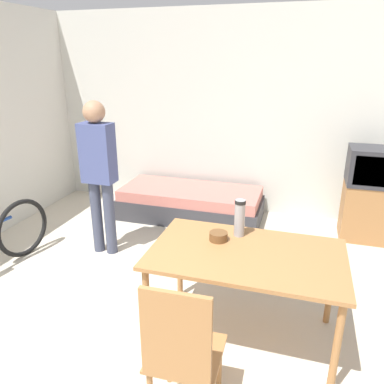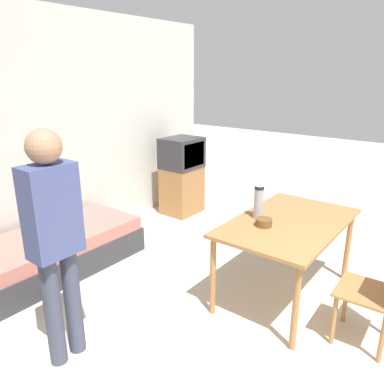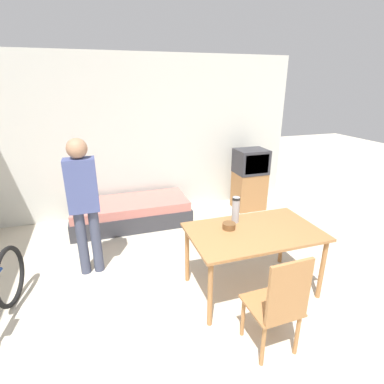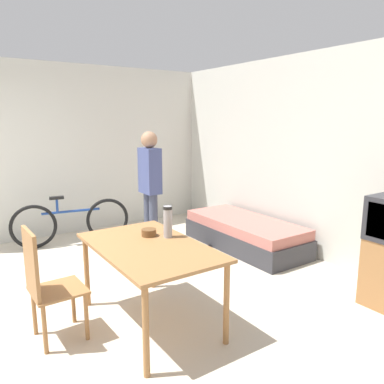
% 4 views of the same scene
% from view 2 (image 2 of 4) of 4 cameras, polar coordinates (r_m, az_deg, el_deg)
% --- Properties ---
extents(wall_back, '(5.72, 0.06, 2.70)m').
position_cam_2_polar(wall_back, '(4.43, -23.47, 7.82)').
color(wall_back, silver).
rests_on(wall_back, ground_plane).
extents(daybed, '(1.91, 0.82, 0.42)m').
position_cam_2_polar(daybed, '(4.22, -20.65, -8.69)').
color(daybed, '#333338').
rests_on(daybed, ground_plane).
extents(tv, '(0.55, 0.46, 1.12)m').
position_cam_2_polar(tv, '(5.46, -1.54, 2.53)').
color(tv, '#9E6B3D').
rests_on(tv, ground_plane).
extents(dining_table, '(1.41, 0.86, 0.75)m').
position_cam_2_polar(dining_table, '(3.47, 14.46, -5.46)').
color(dining_table, '#9E6B3D').
rests_on(dining_table, ground_plane).
extents(wooden_chair, '(0.43, 0.43, 0.99)m').
position_cam_2_polar(wooden_chair, '(3.13, 27.21, -12.29)').
color(wooden_chair, '#9E6B3D').
rests_on(wooden_chair, ground_plane).
extents(person_standing, '(0.34, 0.23, 1.68)m').
position_cam_2_polar(person_standing, '(2.67, -20.25, -5.98)').
color(person_standing, '#3D4256').
rests_on(person_standing, ground_plane).
extents(thermos_flask, '(0.09, 0.09, 0.30)m').
position_cam_2_polar(thermos_flask, '(3.40, 10.12, -1.31)').
color(thermos_flask, '#99999E').
rests_on(thermos_flask, dining_table).
extents(mate_bowl, '(0.14, 0.14, 0.07)m').
position_cam_2_polar(mate_bowl, '(3.27, 10.88, -4.56)').
color(mate_bowl, brown).
rests_on(mate_bowl, dining_table).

